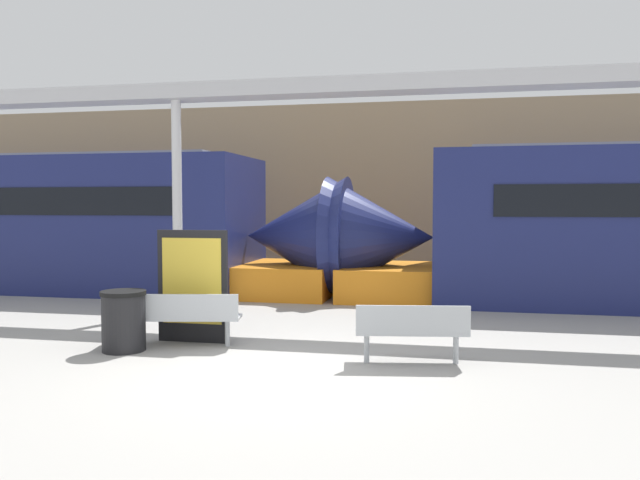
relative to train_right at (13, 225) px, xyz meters
The scene contains 9 objects.
ground_plane 10.63m from the train_right, 37.10° to the right, with size 60.00×60.00×0.00m, color #9E9B96.
station_wall 9.73m from the train_right, 29.89° to the left, with size 56.00×0.20×5.00m, color #9E8460.
train_right is the anchor object (origin of this frame).
bench_near 11.56m from the train_right, 29.50° to the right, with size 1.46×0.65×0.77m.
bench_far 8.62m from the train_right, 38.75° to the right, with size 1.91×0.79×0.77m.
trash_bin 8.41m from the train_right, 43.09° to the right, with size 0.62×0.62×0.83m.
poster_board 8.47m from the train_right, 36.25° to the right, with size 1.07×0.07×1.65m.
support_column_near 6.05m from the train_right, 24.89° to the right, with size 0.18×0.18×3.95m, color silver.
canopy_beam 6.55m from the train_right, 24.89° to the right, with size 28.00×0.60×0.28m, color #B7B7BC.
Camera 1 is at (2.04, -7.14, 2.01)m, focal length 35.00 mm.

